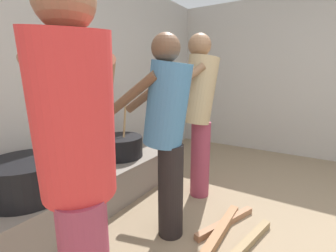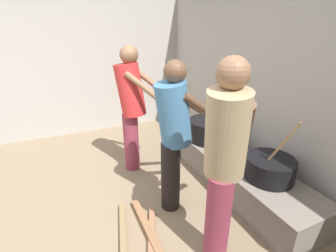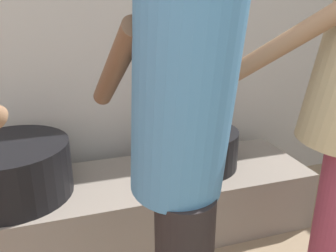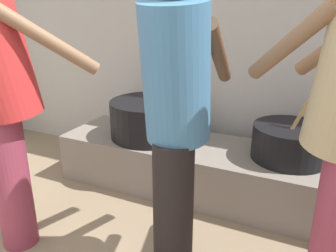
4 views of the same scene
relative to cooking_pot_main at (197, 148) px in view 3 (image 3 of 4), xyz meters
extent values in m
cube|color=#ADA8A0|center=(-0.32, 0.48, 0.75)|extent=(5.66, 0.20, 2.48)
cube|color=slate|center=(-0.52, -0.04, -0.30)|extent=(2.32, 0.60, 0.37)
cylinder|color=black|center=(0.00, 0.00, 0.00)|extent=(0.49, 0.49, 0.23)
cylinder|color=#937047|center=(0.09, 0.00, 0.31)|extent=(0.23, 0.15, 0.51)
cylinder|color=black|center=(-1.04, -0.03, 0.03)|extent=(0.59, 0.59, 0.29)
cylinder|color=teal|center=(-0.43, -0.89, 0.58)|extent=(0.34, 0.41, 0.65)
cylinder|color=brown|center=(-0.32, -0.65, 0.64)|extent=(0.12, 0.47, 0.35)
cylinder|color=brown|center=(-0.59, -0.68, 0.64)|extent=(0.12, 0.47, 0.35)
cylinder|color=brown|center=(0.20, -0.56, 0.71)|extent=(0.40, 0.39, 0.37)
cylinder|color=brown|center=(0.01, -0.75, 0.71)|extent=(0.40, 0.39, 0.37)
camera|label=1|loc=(-1.90, -1.82, 0.79)|focal=25.39mm
camera|label=2|loc=(1.49, -1.82, 1.33)|focal=25.62mm
camera|label=3|loc=(-0.77, -1.82, 0.86)|focal=37.45mm
camera|label=4|loc=(0.18, -2.26, 0.87)|focal=37.05mm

